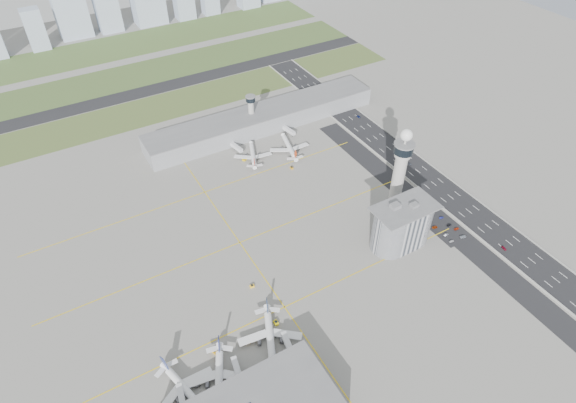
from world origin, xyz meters
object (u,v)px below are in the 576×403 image
car_lot_1 (446,235)px  car_lot_6 (463,237)px  jet_bridge_near_2 (292,356)px  airplane_near_c (270,335)px  airplane_near_a (185,387)px  car_hw_2 (359,117)px  car_lot_0 (452,241)px  car_lot_9 (441,218)px  tug_2 (276,322)px  jet_bridge_far_1 (284,128)px  admin_building (402,225)px  car_hw_1 (410,164)px  control_tower (400,167)px  jet_bridge_near_1 (241,383)px  car_lot_11 (427,203)px  car_lot_5 (417,210)px  tug_4 (245,159)px  car_hw_4 (309,91)px  car_lot_4 (423,214)px  car_lot_10 (433,210)px  tug_5 (292,168)px  car_lot_2 (435,227)px  car_lot_7 (457,229)px  airplane_near_b (219,378)px  tug_0 (215,351)px  airplane_far_b (289,144)px  car_lot_8 (449,225)px  car_lot_3 (429,219)px  tug_3 (252,286)px  jet_bridge_far_0 (232,145)px  car_hw_0 (504,248)px  secondary_tower (251,110)px

car_lot_1 → car_lot_6: car_lot_6 is taller
jet_bridge_near_2 → airplane_near_c: bearing=28.3°
airplane_near_a → jet_bridge_near_2: bearing=64.0°
car_lot_1 → car_hw_2: bearing=-21.5°
car_lot_0 → car_lot_9: bearing=-18.3°
tug_2 → car_hw_2: 232.00m
jet_bridge_far_1 → tug_2: (-101.73, -169.35, -1.90)m
admin_building → car_hw_1: admin_building is taller
car_lot_6 → control_tower: bearing=30.6°
jet_bridge_near_1 → car_lot_11: 186.35m
car_lot_9 → car_lot_5: bearing=38.8°
tug_4 → car_lot_1: (80.25, -144.75, -0.37)m
admin_building → car_hw_4: admin_building is taller
car_lot_0 → car_lot_4: car_lot_4 is taller
car_lot_10 → jet_bridge_far_1: bearing=26.0°
admin_building → car_lot_5: 38.80m
tug_5 → car_lot_2: (51.33, -106.86, -0.29)m
car_lot_7 → car_lot_5: bearing=18.8°
airplane_near_b → tug_0: bearing=-171.0°
airplane_far_b → car_lot_8: airplane_far_b is taller
jet_bridge_near_1 → car_lot_11: jet_bridge_near_1 is taller
tug_2 → car_lot_6: (141.90, -3.41, -0.32)m
car_lot_3 → car_lot_5: 11.97m
airplane_near_c → car_lot_2: bearing=122.0°
tug_3 → car_lot_1: bearing=85.3°
jet_bridge_far_0 → car_lot_10: jet_bridge_far_0 is taller
car_lot_8 → car_hw_0: car_hw_0 is taller
tug_4 → car_lot_9: bearing=-171.1°
car_hw_4 → tug_2: bearing=-120.6°
car_lot_7 → car_lot_11: car_lot_11 is taller
car_lot_5 → airplane_far_b: bearing=23.2°
admin_building → car_lot_10: size_ratio=10.18×
airplane_near_a → car_lot_6: (200.76, 9.67, -4.85)m
jet_bridge_far_0 → car_hw_4: jet_bridge_far_0 is taller
tug_5 → car_lot_10: size_ratio=0.70×
car_lot_0 → car_lot_10: car_lot_10 is taller
car_lot_3 → car_lot_6: 25.30m
secondary_tower → airplane_near_a: secondary_tower is taller
tug_5 → car_lot_0: tug_5 is taller
car_lot_3 → car_lot_8: 13.60m
tug_5 → jet_bridge_near_2: bearing=64.8°
car_lot_9 → car_lot_10: car_lot_10 is taller
car_lot_3 → admin_building: bearing=106.8°
control_tower → airplane_near_c: size_ratio=1.53×
car_hw_1 → car_lot_8: bearing=-118.0°
admin_building → car_lot_5: (31.55, 17.19, -14.65)m
tug_2 → tug_3: bearing=-87.4°
airplane_near_c → jet_bridge_far_0: (60.00, 177.92, -3.05)m
tug_3 → car_hw_2: (172.03, 125.35, -0.24)m
car_lot_7 → airplane_near_c: bearing=93.3°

